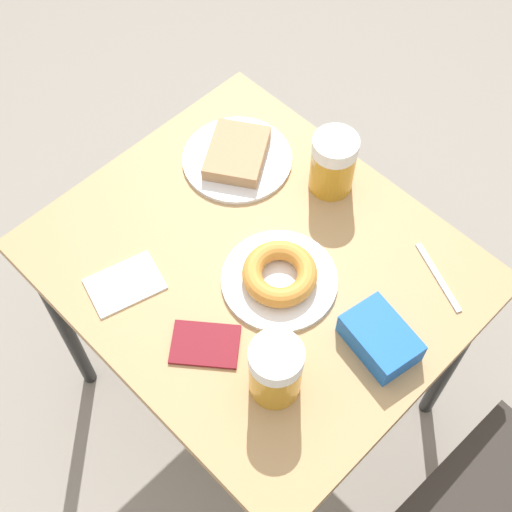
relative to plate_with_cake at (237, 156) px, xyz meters
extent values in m
plane|color=gray|center=(0.15, 0.21, -0.73)|extent=(8.00, 8.00, 0.00)
cube|color=tan|center=(0.15, 0.21, -0.03)|extent=(0.69, 0.81, 0.03)
cylinder|color=black|center=(-0.15, -0.15, -0.39)|extent=(0.04, 0.04, 0.68)
cylinder|color=black|center=(0.46, -0.15, -0.39)|extent=(0.04, 0.04, 0.68)
cylinder|color=black|center=(-0.15, 0.58, -0.39)|extent=(0.04, 0.04, 0.68)
cylinder|color=#2D2823|center=(-0.06, 0.75, -0.50)|extent=(0.03, 0.03, 0.44)
cylinder|color=silver|center=(0.00, 0.00, -0.01)|extent=(0.24, 0.24, 0.01)
cube|color=tan|center=(0.00, 0.00, 0.01)|extent=(0.19, 0.18, 0.03)
cylinder|color=silver|center=(0.15, 0.28, -0.01)|extent=(0.23, 0.23, 0.01)
torus|color=#D18938|center=(0.15, 0.28, 0.01)|extent=(0.15, 0.15, 0.04)
cylinder|color=#C68C23|center=(-0.10, 0.19, 0.04)|extent=(0.09, 0.09, 0.11)
cylinder|color=white|center=(-0.10, 0.19, 0.11)|extent=(0.09, 0.09, 0.03)
cylinder|color=#C68C23|center=(0.31, 0.42, 0.04)|extent=(0.09, 0.09, 0.11)
cylinder|color=white|center=(0.31, 0.42, 0.11)|extent=(0.09, 0.09, 0.03)
cube|color=white|center=(0.37, 0.07, -0.01)|extent=(0.16, 0.13, 0.00)
cube|color=silver|center=(-0.07, 0.49, -0.01)|extent=(0.08, 0.16, 0.00)
cube|color=maroon|center=(0.35, 0.28, -0.01)|extent=(0.15, 0.15, 0.01)
cube|color=blue|center=(0.12, 0.50, 0.01)|extent=(0.12, 0.15, 0.05)
camera|label=1|loc=(0.68, 0.74, 1.20)|focal=50.00mm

